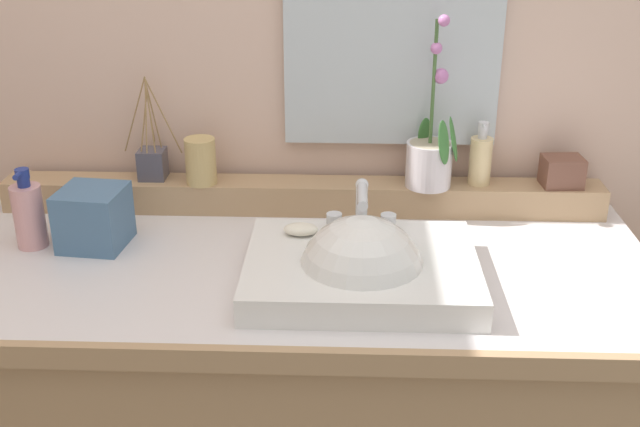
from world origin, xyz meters
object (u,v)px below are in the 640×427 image
sink_basin (361,275)px  soap_bar (301,229)px  reed_diffuser (152,162)px  trinket_box (562,171)px  potted_plant (430,156)px  tumbler_cup (201,161)px  lotion_bottle (29,214)px  soap_dispenser (480,159)px  tissue_box (94,217)px

sink_basin → soap_bar: sink_basin is taller
reed_diffuser → trinket_box: (0.94, -0.01, -0.01)m
potted_plant → tumbler_cup: 0.52m
tumbler_cup → lotion_bottle: size_ratio=0.62×
sink_basin → soap_dispenser: bearing=53.5°
tumbler_cup → reed_diffuser: size_ratio=0.44×
soap_bar → trinket_box: size_ratio=0.79×
potted_plant → lotion_bottle: size_ratio=2.24×
sink_basin → trinket_box: 0.59m
soap_bar → soap_dispenser: size_ratio=0.48×
soap_dispenser → tissue_box: (-0.83, -0.21, -0.07)m
soap_dispenser → lotion_bottle: bearing=-167.2°
soap_dispenser → reed_diffuser: size_ratio=0.61×
potted_plant → lotion_bottle: (-0.85, -0.20, -0.07)m
lotion_bottle → tissue_box: (0.13, 0.01, -0.01)m
soap_dispenser → sink_basin: bearing=-126.5°
tumbler_cup → reed_diffuser: bearing=167.0°
potted_plant → tissue_box: size_ratio=2.98×
potted_plant → reed_diffuser: (-0.64, 0.03, -0.03)m
tumbler_cup → soap_bar: bearing=-44.6°
sink_basin → soap_bar: bearing=138.9°
sink_basin → soap_bar: size_ratio=6.33×
sink_basin → lotion_bottle: 0.71m
soap_bar → potted_plant: potted_plant is taller
trinket_box → lotion_bottle: bearing=-173.8°
lotion_bottle → soap_bar: bearing=-4.3°
lotion_bottle → tumbler_cup: bearing=30.9°
potted_plant → reed_diffuser: size_ratio=1.61×
sink_basin → soap_dispenser: soap_dispenser is taller
trinket_box → soap_bar: bearing=-160.4°
sink_basin → lotion_bottle: size_ratio=2.56×
soap_dispenser → trinket_box: (0.19, -0.01, -0.03)m
sink_basin → tumbler_cup: 0.51m
potted_plant → reed_diffuser: 0.64m
trinket_box → reed_diffuser: bearing=175.0°
potted_plant → soap_dispenser: 0.12m
sink_basin → trinket_box: (0.46, 0.36, 0.08)m
reed_diffuser → lotion_bottle: (-0.21, -0.22, -0.04)m
trinket_box → tissue_box: trinket_box is taller
tumbler_cup → reed_diffuser: reed_diffuser is taller
soap_bar → tissue_box: tissue_box is taller
sink_basin → reed_diffuser: bearing=142.3°
potted_plant → soap_dispenser: potted_plant is taller
tumbler_cup → reed_diffuser: (-0.12, 0.03, -0.01)m
sink_basin → lotion_bottle: lotion_bottle is taller
soap_bar → soap_dispenser: soap_dispenser is taller
reed_diffuser → lotion_bottle: bearing=-133.2°
soap_dispenser → trinket_box: size_ratio=1.66×
trinket_box → sink_basin: bearing=-145.9°
tumbler_cup → trinket_box: bearing=1.1°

